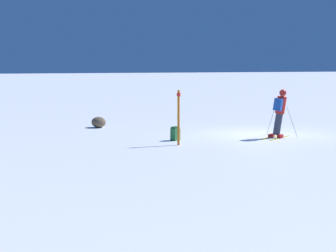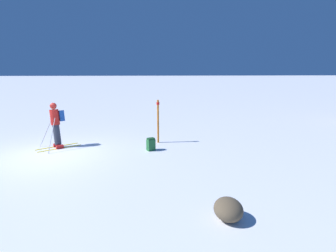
# 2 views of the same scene
# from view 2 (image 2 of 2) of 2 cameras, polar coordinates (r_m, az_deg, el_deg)

# --- Properties ---
(ground_plane) EXTENTS (300.00, 300.00, 0.00)m
(ground_plane) POSITION_cam_2_polar(r_m,az_deg,el_deg) (10.72, -24.28, -5.79)
(ground_plane) COLOR white
(skier) EXTENTS (1.49, 1.67, 1.83)m
(skier) POSITION_cam_2_polar(r_m,az_deg,el_deg) (11.53, -23.18, 0.73)
(skier) COLOR yellow
(skier) RESTS_ON ground
(spare_backpack) EXTENTS (0.33, 0.37, 0.50)m
(spare_backpack) POSITION_cam_2_polar(r_m,az_deg,el_deg) (10.30, -3.75, -3.99)
(spare_backpack) COLOR #236633
(spare_backpack) RESTS_ON ground
(exposed_boulder_0) EXTENTS (0.71, 0.61, 0.46)m
(exposed_boulder_0) POSITION_cam_2_polar(r_m,az_deg,el_deg) (5.89, 13.00, -17.25)
(exposed_boulder_0) COLOR brown
(exposed_boulder_0) RESTS_ON ground
(trail_marker) EXTENTS (0.13, 0.13, 1.86)m
(trail_marker) POSITION_cam_2_polar(r_m,az_deg,el_deg) (11.22, -2.18, 1.45)
(trail_marker) COLOR orange
(trail_marker) RESTS_ON ground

